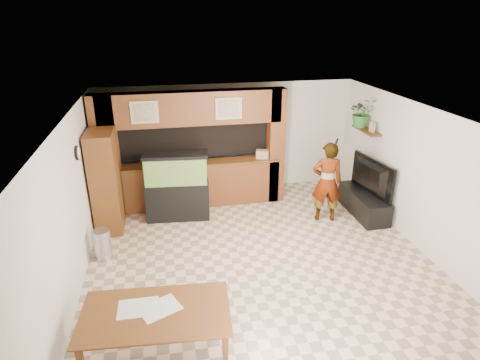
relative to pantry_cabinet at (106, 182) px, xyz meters
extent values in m
plane|color=#CEAD8F|center=(2.70, -1.77, -1.02)|extent=(6.50, 6.50, 0.00)
plane|color=white|center=(2.70, -1.77, 1.58)|extent=(6.50, 6.50, 0.00)
plane|color=silver|center=(2.70, 1.48, 0.28)|extent=(6.00, 0.00, 6.00)
plane|color=silver|center=(-0.30, -1.77, 0.28)|extent=(0.00, 6.50, 6.50)
plane|color=silver|center=(5.70, -1.77, 0.28)|extent=(0.00, 6.50, 6.50)
cube|color=brown|center=(1.80, 0.68, -0.52)|extent=(3.80, 0.35, 1.00)
cube|color=#5E3116|center=(1.80, 0.68, 0.00)|extent=(3.80, 0.43, 0.04)
cube|color=brown|center=(1.80, 0.68, 1.23)|extent=(3.80, 0.35, 0.70)
cube|color=brown|center=(0.00, 0.68, 0.28)|extent=(0.50, 0.35, 2.60)
cube|color=brown|center=(3.65, 0.68, 0.28)|extent=(0.35, 0.35, 2.60)
cube|color=black|center=(1.80, 1.23, 0.43)|extent=(4.20, 0.45, 0.85)
cube|color=tan|center=(0.85, 0.49, 1.23)|extent=(0.55, 0.03, 0.45)
cube|color=tan|center=(0.85, 0.47, 1.23)|extent=(0.43, 0.01, 0.35)
cube|color=tan|center=(2.55, 0.49, 1.23)|extent=(0.55, 0.03, 0.45)
cube|color=tan|center=(2.55, 0.47, 1.23)|extent=(0.43, 0.01, 0.35)
cylinder|color=black|center=(-0.27, -0.77, 0.88)|extent=(0.04, 0.25, 0.25)
cylinder|color=white|center=(-0.24, -0.77, 0.88)|extent=(0.01, 0.21, 0.21)
cube|color=#5E3116|center=(5.55, 0.18, 0.68)|extent=(0.25, 0.90, 0.04)
cube|color=#5E3116|center=(0.00, 0.00, 0.00)|extent=(0.51, 0.83, 2.03)
cylinder|color=#B2B2B7|center=(-0.04, -1.11, -0.74)|extent=(0.30, 0.30, 0.56)
cube|color=black|center=(1.38, 0.18, -0.61)|extent=(1.31, 0.49, 0.82)
cube|color=#358443|center=(1.38, 0.18, 0.09)|extent=(1.25, 0.46, 0.57)
cube|color=black|center=(1.38, 0.18, 0.40)|extent=(1.31, 0.49, 0.07)
cube|color=black|center=(5.35, -0.44, -0.77)|extent=(0.54, 1.46, 0.49)
imported|color=black|center=(5.35, -0.44, -0.15)|extent=(0.36, 1.33, 0.76)
cube|color=tan|center=(5.55, -0.04, 0.81)|extent=(0.05, 0.16, 0.22)
imported|color=#306A2A|center=(5.52, 0.40, 1.03)|extent=(0.65, 0.59, 0.65)
imported|color=#8F6F4E|center=(4.42, -0.51, -0.16)|extent=(0.70, 0.54, 1.71)
cylinder|color=black|center=(4.47, -0.67, 0.75)|extent=(0.04, 0.10, 0.17)
imported|color=#5E3116|center=(0.90, -3.55, -0.69)|extent=(1.94, 1.19, 0.65)
cube|color=silver|center=(0.69, -3.39, -0.36)|extent=(0.51, 0.38, 0.01)
cube|color=silver|center=(0.96, -3.46, -0.36)|extent=(0.59, 0.53, 0.01)
cube|color=#A17757|center=(3.34, 0.68, 0.12)|extent=(0.32, 0.25, 0.18)
camera|label=1|loc=(1.15, -7.59, 3.09)|focal=30.00mm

